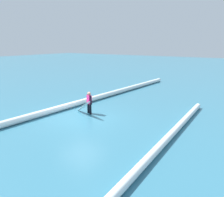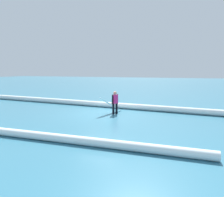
% 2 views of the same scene
% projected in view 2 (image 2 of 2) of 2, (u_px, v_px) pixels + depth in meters
% --- Properties ---
extents(ground_plane, '(121.06, 121.06, 0.00)m').
position_uv_depth(ground_plane, '(101.00, 113.00, 12.93)').
color(ground_plane, '#306C84').
extents(surfer, '(0.32, 0.52, 1.38)m').
position_uv_depth(surfer, '(115.00, 101.00, 12.61)').
color(surfer, black).
rests_on(surfer, ground_plane).
extents(surfboard, '(1.07, 1.84, 1.11)m').
position_uv_depth(surfboard, '(111.00, 105.00, 12.90)').
color(surfboard, white).
rests_on(surfboard, ground_plane).
extents(wave_crest_foreground, '(25.64, 2.31, 0.38)m').
position_uv_depth(wave_crest_foreground, '(132.00, 106.00, 14.21)').
color(wave_crest_foreground, white).
rests_on(wave_crest_foreground, ground_plane).
extents(wave_crest_midground, '(14.01, 0.61, 0.31)m').
position_uv_depth(wave_crest_midground, '(23.00, 134.00, 8.24)').
color(wave_crest_midground, white).
rests_on(wave_crest_midground, ground_plane).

